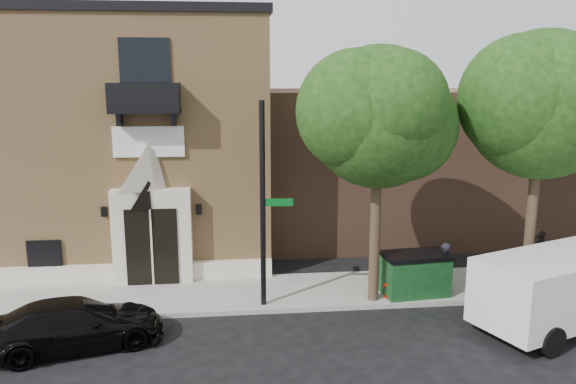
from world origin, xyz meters
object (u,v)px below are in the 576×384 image
object	(u,v)px
black_sedan	(75,324)
street_sign	(263,205)
pedestrian_far	(538,256)
cargo_van	(569,286)
fire_hydrant	(391,285)
dumpster	(415,273)
pedestrian_near	(444,268)

from	to	relation	value
black_sedan	street_sign	world-z (taller)	street_sign
black_sedan	pedestrian_far	distance (m)	14.65
cargo_van	black_sedan	bearing A→B (deg)	158.04
cargo_van	fire_hydrant	distance (m)	5.04
fire_hydrant	pedestrian_far	size ratio (longest dim) A/B	0.44
dumpster	black_sedan	bearing A→B (deg)	-172.67
black_sedan	fire_hydrant	xyz separation A→B (m)	(9.06, 2.11, -0.11)
street_sign	pedestrian_near	distance (m)	6.22
pedestrian_near	pedestrian_far	size ratio (longest dim) A/B	0.91
street_sign	dumpster	xyz separation A→B (m)	(4.84, 0.30, -2.43)
black_sedan	pedestrian_far	size ratio (longest dim) A/B	2.45
dumpster	pedestrian_near	bearing A→B (deg)	-5.65
black_sedan	pedestrian_far	world-z (taller)	pedestrian_far
pedestrian_far	street_sign	bearing A→B (deg)	100.27
cargo_van	pedestrian_near	xyz separation A→B (m)	(-2.68, 2.45, -0.23)
cargo_van	dumpster	bearing A→B (deg)	124.56
dumpster	street_sign	bearing A→B (deg)	177.71
fire_hydrant	dumpster	xyz separation A→B (m)	(0.85, 0.21, 0.29)
pedestrian_far	black_sedan	bearing A→B (deg)	106.26
cargo_van	pedestrian_far	distance (m)	3.14
dumpster	pedestrian_far	bearing A→B (deg)	1.63
black_sedan	cargo_van	bearing A→B (deg)	-106.33
street_sign	cargo_van	bearing A→B (deg)	-8.82
cargo_van	street_sign	world-z (taller)	street_sign
pedestrian_near	pedestrian_far	bearing A→B (deg)	174.12
fire_hydrant	pedestrian_far	bearing A→B (deg)	8.52
black_sedan	street_sign	xyz separation A→B (m)	(5.06, 2.02, 2.61)
fire_hydrant	pedestrian_near	bearing A→B (deg)	6.79
cargo_van	pedestrian_far	world-z (taller)	cargo_van
pedestrian_near	pedestrian_far	xyz separation A→B (m)	(3.51, 0.58, 0.08)
black_sedan	cargo_van	distance (m)	13.54
cargo_van	pedestrian_near	bearing A→B (deg)	116.15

